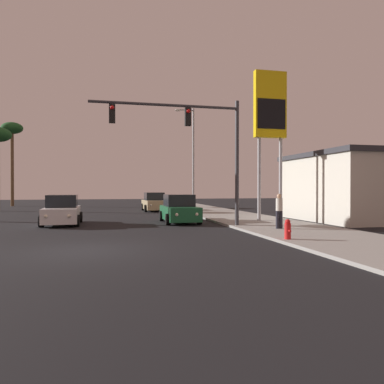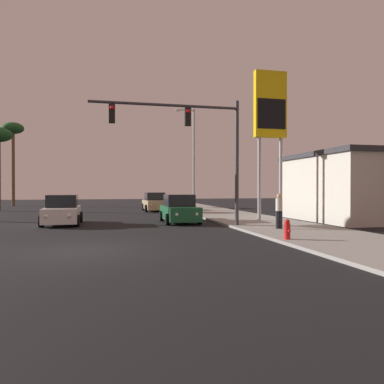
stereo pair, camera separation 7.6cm
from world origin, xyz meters
The scene contains 12 objects.
ground_plane centered at (0.00, 0.00, 0.00)m, with size 120.00×120.00×0.00m, color black.
sidewalk_right centered at (9.50, 10.00, 0.06)m, with size 5.00×60.00×0.12m.
building_gas_station centered at (18.00, 8.25, 2.16)m, with size 10.30×8.30×4.30m.
car_tan centered at (4.94, 20.96, 0.76)m, with size 2.04×4.34×1.68m.
car_white centered at (-1.74, 9.50, 0.76)m, with size 2.04×4.33×1.68m.
car_green centered at (4.96, 9.23, 0.76)m, with size 2.04×4.31×1.68m.
traffic_light_mast centered at (5.18, 5.80, 4.74)m, with size 7.62×0.36×6.50m.
street_lamp centered at (8.11, 19.57, 5.12)m, with size 1.74×0.24×9.00m.
gas_station_sign centered at (10.37, 8.25, 6.62)m, with size 2.00×0.42×9.00m.
fire_hydrant centered at (7.40, 0.25, 0.49)m, with size 0.24×0.34×0.76m.
pedestrian_on_sidewalk centered at (8.79, 3.80, 1.03)m, with size 0.34×0.32×1.67m.
palm_tree_far centered at (-9.87, 34.00, 8.42)m, with size 2.40×2.40×9.68m.
Camera 1 is at (0.68, -12.73, 2.05)m, focal length 35.00 mm.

